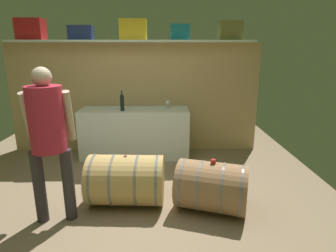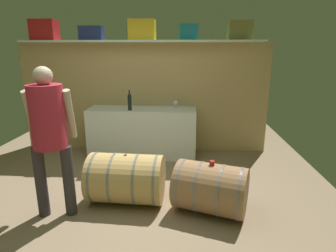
# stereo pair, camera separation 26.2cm
# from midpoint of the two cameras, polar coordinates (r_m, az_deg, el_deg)

# --- Properties ---
(ground_plane) EXTENTS (5.63, 7.60, 0.02)m
(ground_plane) POSITION_cam_midpoint_polar(r_m,az_deg,el_deg) (3.91, -10.64, -12.95)
(ground_plane) COLOR #8C765A
(back_wall_panel) EXTENTS (4.43, 0.10, 1.94)m
(back_wall_panel) POSITION_cam_midpoint_polar(r_m,az_deg,el_deg) (5.15, -8.19, 5.56)
(back_wall_panel) COLOR tan
(back_wall_panel) RESTS_ON ground
(high_shelf_board) EXTENTS (4.07, 0.40, 0.03)m
(high_shelf_board) POSITION_cam_midpoint_polar(r_m,az_deg,el_deg) (4.94, -8.85, 16.59)
(high_shelf_board) COLOR silver
(high_shelf_board) RESTS_ON back_wall_panel
(toolcase_red) EXTENTS (0.42, 0.28, 0.34)m
(toolcase_red) POSITION_cam_midpoint_polar(r_m,az_deg,el_deg) (5.41, -27.31, 16.98)
(toolcase_red) COLOR red
(toolcase_red) RESTS_ON high_shelf_board
(toolcase_navy) EXTENTS (0.40, 0.23, 0.23)m
(toolcase_navy) POSITION_cam_midpoint_polar(r_m,az_deg,el_deg) (5.12, -18.69, 17.41)
(toolcase_navy) COLOR navy
(toolcase_navy) RESTS_ON high_shelf_board
(toolcase_yellow) EXTENTS (0.44, 0.26, 0.33)m
(toolcase_yellow) POSITION_cam_midpoint_polar(r_m,az_deg,el_deg) (4.94, -8.63, 18.70)
(toolcase_yellow) COLOR yellow
(toolcase_yellow) RESTS_ON high_shelf_board
(toolcase_teal) EXTENTS (0.31, 0.23, 0.25)m
(toolcase_teal) POSITION_cam_midpoint_polar(r_m,az_deg,el_deg) (4.90, 0.80, 18.44)
(toolcase_teal) COLOR #18707C
(toolcase_teal) RESTS_ON high_shelf_board
(toolcase_olive) EXTENTS (0.40, 0.23, 0.30)m
(toolcase_olive) POSITION_cam_midpoint_polar(r_m,az_deg,el_deg) (5.00, 10.91, 18.40)
(toolcase_olive) COLOR olive
(toolcase_olive) RESTS_ON high_shelf_board
(work_cabinet) EXTENTS (1.84, 0.58, 0.84)m
(work_cabinet) POSITION_cam_midpoint_polar(r_m,az_deg,el_deg) (4.94, -8.17, -1.38)
(work_cabinet) COLOR white
(work_cabinet) RESTS_ON ground
(wine_bottle_dark) EXTENTS (0.06, 0.06, 0.33)m
(wine_bottle_dark) POSITION_cam_midpoint_polar(r_m,az_deg,el_deg) (4.69, -10.85, 4.76)
(wine_bottle_dark) COLOR black
(wine_bottle_dark) RESTS_ON work_cabinet
(wine_glass) EXTENTS (0.08, 0.08, 0.13)m
(wine_glass) POSITION_cam_midpoint_polar(r_m,az_deg,el_deg) (4.85, -1.58, 4.65)
(wine_glass) COLOR white
(wine_glass) RESTS_ON work_cabinet
(wine_barrel_near) EXTENTS (0.93, 0.79, 0.59)m
(wine_barrel_near) POSITION_cam_midpoint_polar(r_m,az_deg,el_deg) (3.34, 6.60, -12.10)
(wine_barrel_near) COLOR #9F714B
(wine_barrel_near) RESTS_ON ground
(wine_barrel_far) EXTENTS (0.92, 0.65, 0.62)m
(wine_barrel_far) POSITION_cam_midpoint_polar(r_m,az_deg,el_deg) (3.49, -10.60, -10.69)
(wine_barrel_far) COLOR tan
(wine_barrel_far) RESTS_ON ground
(tasting_cup) EXTENTS (0.06, 0.06, 0.04)m
(tasting_cup) POSITION_cam_midpoint_polar(r_m,az_deg,el_deg) (3.21, 6.82, -7.14)
(tasting_cup) COLOR red
(tasting_cup) RESTS_ON wine_barrel_near
(winemaker_pouring) EXTENTS (0.52, 0.42, 1.66)m
(winemaker_pouring) POSITION_cam_midpoint_polar(r_m,az_deg,el_deg) (3.17, -25.33, -0.89)
(winemaker_pouring) COLOR #342F33
(winemaker_pouring) RESTS_ON ground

